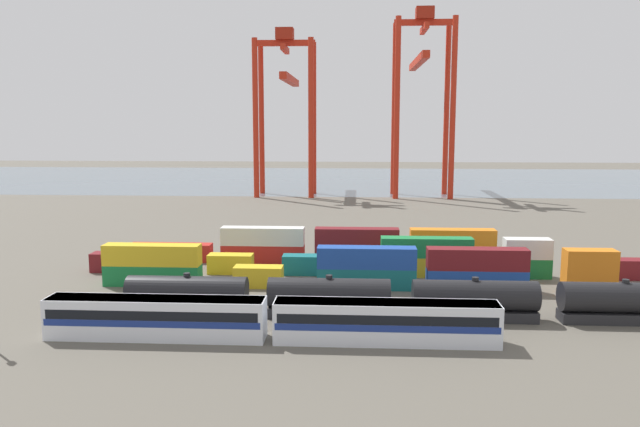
{
  "coord_description": "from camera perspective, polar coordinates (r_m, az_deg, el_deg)",
  "views": [
    {
      "loc": [
        -3.82,
        -77.36,
        20.2
      ],
      "look_at": [
        -10.19,
        30.47,
        4.37
      ],
      "focal_mm": 34.62,
      "sensor_mm": 36.0,
      "label": 1
    }
  ],
  "objects": [
    {
      "name": "shipping_container_5",
      "position": [
        77.99,
        14.26,
        -5.95
      ],
      "size": [
        12.1,
        2.44,
        2.6
      ],
      "primitive_type": "cube",
      "color": "#1C4299",
      "rests_on": "ground_plane"
    },
    {
      "name": "shipping_container_11",
      "position": [
        83.3,
        0.69,
        -4.78
      ],
      "size": [
        12.1,
        2.44,
        2.6
      ],
      "primitive_type": "cube",
      "color": "#146066",
      "rests_on": "ground_plane"
    },
    {
      "name": "harbour_water",
      "position": [
        225.32,
        4.35,
        3.17
      ],
      "size": [
        400.0,
        110.0,
        0.01
      ],
      "primitive_type": "cube",
      "color": "slate",
      "rests_on": "ground_plane"
    },
    {
      "name": "shipping_container_1",
      "position": [
        80.14,
        -15.26,
        -3.7
      ],
      "size": [
        12.1,
        2.44,
        2.6
      ],
      "primitive_type": "cube",
      "color": "gold",
      "rests_on": "shipping_container_0"
    },
    {
      "name": "shipping_container_14",
      "position": [
        86.23,
        18.55,
        -4.76
      ],
      "size": [
        6.04,
        2.44,
        2.6
      ],
      "primitive_type": "cube",
      "color": "#197538",
      "rests_on": "ground_plane"
    },
    {
      "name": "ground_plane",
      "position": [
        119.14,
        5.17,
        -1.46
      ],
      "size": [
        420.0,
        420.0,
        0.0
      ],
      "primitive_type": "plane",
      "color": "#5B564C"
    },
    {
      "name": "shipping_container_23",
      "position": [
        90.44,
        12.16,
        -2.24
      ],
      "size": [
        12.1,
        2.44,
        2.6
      ],
      "primitive_type": "cube",
      "color": "orange",
      "rests_on": "shipping_container_22"
    },
    {
      "name": "shipping_container_20",
      "position": [
        89.88,
        3.41,
        -3.82
      ],
      "size": [
        12.1,
        2.44,
        2.6
      ],
      "primitive_type": "cube",
      "color": "maroon",
      "rests_on": "ground_plane"
    },
    {
      "name": "gantry_crane_central",
      "position": [
        177.14,
        9.4,
        11.79
      ],
      "size": [
        16.32,
        41.97,
        51.05
      ],
      "color": "red",
      "rests_on": "ground_plane"
    },
    {
      "name": "shipping_container_2",
      "position": [
        77.53,
        -5.7,
        -5.82
      ],
      "size": [
        6.04,
        2.44,
        2.6
      ],
      "primitive_type": "cube",
      "color": "gold",
      "rests_on": "ground_plane"
    },
    {
      "name": "shipping_container_8",
      "position": [
        81.03,
        23.69,
        -3.98
      ],
      "size": [
        6.04,
        2.44,
        2.6
      ],
      "primitive_type": "cube",
      "color": "orange",
      "rests_on": "shipping_container_7"
    },
    {
      "name": "shipping_container_19",
      "position": [
        90.4,
        -5.31,
        -2.09
      ],
      "size": [
        12.1,
        2.44,
        2.6
      ],
      "primitive_type": "cube",
      "color": "silver",
      "rests_on": "shipping_container_18"
    },
    {
      "name": "shipping_container_7",
      "position": [
        81.59,
        23.59,
        -5.77
      ],
      "size": [
        6.04,
        2.44,
        2.6
      ],
      "primitive_type": "cube",
      "color": "orange",
      "rests_on": "ground_plane"
    },
    {
      "name": "shipping_container_17",
      "position": [
        93.94,
        -13.61,
        -3.51
      ],
      "size": [
        12.1,
        2.44,
        2.6
      ],
      "primitive_type": "cube",
      "color": "#AD211C",
      "rests_on": "ground_plane"
    },
    {
      "name": "shipping_container_4",
      "position": [
        75.99,
        4.33,
        -4.07
      ],
      "size": [
        12.1,
        2.44,
        2.6
      ],
      "primitive_type": "cube",
      "color": "#1C4299",
      "rests_on": "shipping_container_3"
    },
    {
      "name": "shipping_container_21",
      "position": [
        89.37,
        3.42,
        -2.19
      ],
      "size": [
        12.1,
        2.44,
        2.6
      ],
      "primitive_type": "cube",
      "color": "maroon",
      "rests_on": "shipping_container_20"
    },
    {
      "name": "passenger_train",
      "position": [
        58.65,
        -4.67,
        -9.62
      ],
      "size": [
        42.45,
        3.14,
        3.9
      ],
      "color": "silver",
      "rests_on": "ground_plane"
    },
    {
      "name": "shipping_container_13",
      "position": [
        83.2,
        9.82,
        -3.09
      ],
      "size": [
        12.1,
        2.44,
        2.6
      ],
      "primitive_type": "cube",
      "color": "#197538",
      "rests_on": "shipping_container_12"
    },
    {
      "name": "shipping_container_15",
      "position": [
        85.7,
        18.63,
        -3.07
      ],
      "size": [
        6.04,
        2.44,
        2.6
      ],
      "primitive_type": "cube",
      "color": "silver",
      "rests_on": "shipping_container_14"
    },
    {
      "name": "freight_tank_row",
      "position": [
        65.26,
        7.52,
        -7.78
      ],
      "size": [
        57.97,
        3.07,
        4.53
      ],
      "color": "#232326",
      "rests_on": "ground_plane"
    },
    {
      "name": "shipping_container_16",
      "position": [
        90.58,
        26.65,
        -4.61
      ],
      "size": [
        6.04,
        2.44,
        2.6
      ],
      "primitive_type": "cube",
      "color": "maroon",
      "rests_on": "ground_plane"
    },
    {
      "name": "shipping_container_9",
      "position": [
        88.51,
        -16.67,
        -4.35
      ],
      "size": [
        12.1,
        2.44,
        2.6
      ],
      "primitive_type": "cube",
      "color": "maroon",
      "rests_on": "ground_plane"
    },
    {
      "name": "gantry_crane_west",
      "position": [
        176.58,
        -3.13,
        10.8
      ],
      "size": [
        16.65,
        36.57,
        45.93
      ],
      "color": "red",
      "rests_on": "ground_plane"
    },
    {
      "name": "shipping_container_0",
      "position": [
        80.71,
        -15.19,
        -5.5
      ],
      "size": [
        12.1,
        2.44,
        2.6
      ],
      "primitive_type": "cube",
      "color": "#197538",
      "rests_on": "ground_plane"
    },
    {
      "name": "shipping_container_18",
      "position": [
        90.9,
        -5.29,
        -3.7
      ],
      "size": [
        12.1,
        2.44,
        2.6
      ],
      "primitive_type": "cube",
      "color": "#AD211C",
      "rests_on": "ground_plane"
    },
    {
      "name": "shipping_container_10",
      "position": [
        84.93,
        -8.26,
        -4.61
      ],
      "size": [
        6.04,
        2.44,
        2.6
      ],
      "primitive_type": "cube",
      "color": "gold",
      "rests_on": "ground_plane"
    },
    {
      "name": "shipping_container_3",
      "position": [
        76.59,
        4.31,
        -5.97
      ],
      "size": [
        12.1,
        2.44,
        2.6
      ],
      "primitive_type": "cube",
      "color": "#146066",
      "rests_on": "ground_plane"
    },
    {
      "name": "shipping_container_22",
      "position": [
        90.95,
        12.11,
        -3.85
      ],
      "size": [
        12.1,
        2.44,
        2.6
      ],
      "primitive_type": "cube",
      "color": "slate",
      "rests_on": "ground_plane"
    },
    {
      "name": "shipping_container_12",
      "position": [
        83.75,
        9.78,
        -4.83
      ],
      "size": [
        12.1,
        2.44,
        2.6
      ],
      "primitive_type": "cube",
      "color": "gold",
      "rests_on": "ground_plane"
    },
    {
      "name": "shipping_container_6",
      "position": [
        77.4,
        14.33,
        -4.08
      ],
      "size": [
        12.1,
        2.44,
        2.6
      ],
      "primitive_type": "cube",
      "color": "maroon",
      "rests_on": "shipping_container_5"
    }
  ]
}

